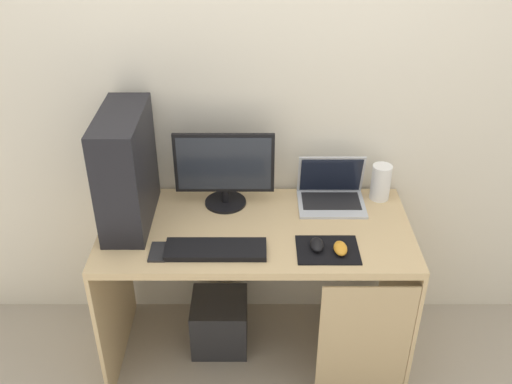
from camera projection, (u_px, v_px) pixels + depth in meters
name	position (u px, v px, depth m)	size (l,w,h in m)	color
ground_plane	(256.00, 350.00, 2.95)	(8.00, 8.00, 0.00)	#9E9384
wall_back	(257.00, 83.00, 2.58)	(4.00, 0.05, 2.60)	beige
desk	(260.00, 257.00, 2.62)	(1.37, 0.65, 0.77)	tan
pc_tower	(126.00, 169.00, 2.46)	(0.19, 0.46, 0.51)	black
monitor	(224.00, 170.00, 2.60)	(0.45, 0.19, 0.37)	black
laptop	(331.00, 194.00, 2.69)	(0.31, 0.23, 0.22)	#B7BCC6
speaker	(381.00, 182.00, 2.70)	(0.09, 0.09, 0.17)	white
keyboard	(216.00, 249.00, 2.38)	(0.42, 0.14, 0.02)	black
mousepad	(328.00, 250.00, 2.39)	(0.26, 0.20, 0.01)	black
mouse_left	(317.00, 245.00, 2.39)	(0.06, 0.10, 0.03)	black
mouse_right	(340.00, 248.00, 2.37)	(0.06, 0.10, 0.03)	orange
cell_phone	(158.00, 252.00, 2.38)	(0.07, 0.13, 0.01)	#232326
subwoofer	(220.00, 322.00, 2.93)	(0.28, 0.28, 0.28)	#232326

